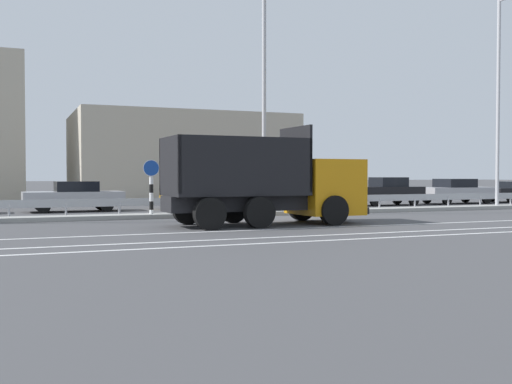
{
  "coord_description": "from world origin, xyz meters",
  "views": [
    {
      "loc": [
        -9.32,
        -21.37,
        1.75
      ],
      "look_at": [
        -0.53,
        0.27,
        1.08
      ],
      "focal_mm": 42.0,
      "sensor_mm": 36.0,
      "label": 1
    }
  ],
  "objects_px": {
    "parked_car_4": "(200,196)",
    "dump_truck": "(285,189)",
    "median_road_sign": "(151,188)",
    "parked_car_6": "(387,191)",
    "parked_car_5": "(298,194)",
    "parked_car_7": "(456,191)",
    "street_lamp_2": "(265,91)",
    "street_lamp_3": "(500,95)",
    "parked_car_3": "(74,196)"
  },
  "relations": [
    {
      "from": "dump_truck",
      "to": "street_lamp_2",
      "type": "distance_m",
      "value": 6.09
    },
    {
      "from": "parked_car_5",
      "to": "parked_car_7",
      "type": "height_order",
      "value": "parked_car_7"
    },
    {
      "from": "dump_truck",
      "to": "parked_car_3",
      "type": "xyz_separation_m",
      "value": [
        -6.32,
        10.39,
        -0.5
      ]
    },
    {
      "from": "street_lamp_3",
      "to": "dump_truck",
      "type": "bearing_deg",
      "value": -162.34
    },
    {
      "from": "street_lamp_3",
      "to": "median_road_sign",
      "type": "bearing_deg",
      "value": 179.9
    },
    {
      "from": "parked_car_4",
      "to": "parked_car_6",
      "type": "height_order",
      "value": "parked_car_6"
    },
    {
      "from": "parked_car_4",
      "to": "parked_car_5",
      "type": "height_order",
      "value": "parked_car_5"
    },
    {
      "from": "median_road_sign",
      "to": "parked_car_6",
      "type": "xyz_separation_m",
      "value": [
        14.78,
        5.1,
        -0.42
      ]
    },
    {
      "from": "street_lamp_2",
      "to": "parked_car_7",
      "type": "relative_size",
      "value": 1.99
    },
    {
      "from": "median_road_sign",
      "to": "parked_car_4",
      "type": "relative_size",
      "value": 0.6
    },
    {
      "from": "street_lamp_3",
      "to": "parked_car_4",
      "type": "distance_m",
      "value": 16.32
    },
    {
      "from": "street_lamp_3",
      "to": "parked_car_7",
      "type": "relative_size",
      "value": 2.23
    },
    {
      "from": "street_lamp_3",
      "to": "parked_car_6",
      "type": "height_order",
      "value": "street_lamp_3"
    },
    {
      "from": "dump_truck",
      "to": "street_lamp_3",
      "type": "relative_size",
      "value": 0.66
    },
    {
      "from": "dump_truck",
      "to": "street_lamp_2",
      "type": "xyz_separation_m",
      "value": [
        1.07,
        4.36,
        4.11
      ]
    },
    {
      "from": "parked_car_6",
      "to": "parked_car_4",
      "type": "bearing_deg",
      "value": 85.66
    },
    {
      "from": "parked_car_7",
      "to": "street_lamp_3",
      "type": "bearing_deg",
      "value": -19.46
    },
    {
      "from": "parked_car_6",
      "to": "parked_car_7",
      "type": "height_order",
      "value": "parked_car_6"
    },
    {
      "from": "dump_truck",
      "to": "parked_car_3",
      "type": "height_order",
      "value": "dump_truck"
    },
    {
      "from": "parked_car_6",
      "to": "dump_truck",
      "type": "bearing_deg",
      "value": 130.89
    },
    {
      "from": "parked_car_5",
      "to": "parked_car_4",
      "type": "bearing_deg",
      "value": 81.8
    },
    {
      "from": "median_road_sign",
      "to": "street_lamp_3",
      "type": "height_order",
      "value": "street_lamp_3"
    },
    {
      "from": "parked_car_3",
      "to": "parked_car_4",
      "type": "xyz_separation_m",
      "value": [
        6.27,
        0.0,
        -0.08
      ]
    },
    {
      "from": "parked_car_7",
      "to": "parked_car_4",
      "type": "bearing_deg",
      "value": -92.15
    },
    {
      "from": "street_lamp_3",
      "to": "parked_car_5",
      "type": "height_order",
      "value": "street_lamp_3"
    },
    {
      "from": "median_road_sign",
      "to": "street_lamp_3",
      "type": "xyz_separation_m",
      "value": [
        18.11,
        -0.03,
        4.65
      ]
    },
    {
      "from": "median_road_sign",
      "to": "parked_car_3",
      "type": "distance_m",
      "value": 6.34
    },
    {
      "from": "parked_car_4",
      "to": "dump_truck",
      "type": "bearing_deg",
      "value": -176.81
    },
    {
      "from": "parked_car_3",
      "to": "parked_car_6",
      "type": "relative_size",
      "value": 1.1
    },
    {
      "from": "parked_car_5",
      "to": "dump_truck",
      "type": "bearing_deg",
      "value": 148.15
    },
    {
      "from": "street_lamp_2",
      "to": "parked_car_7",
      "type": "bearing_deg",
      "value": 20.16
    },
    {
      "from": "median_road_sign",
      "to": "dump_truck",
      "type": "bearing_deg",
      "value": -49.95
    },
    {
      "from": "parked_car_3",
      "to": "parked_car_5",
      "type": "bearing_deg",
      "value": -94.11
    },
    {
      "from": "parked_car_5",
      "to": "parked_car_6",
      "type": "bearing_deg",
      "value": -96.08
    },
    {
      "from": "street_lamp_2",
      "to": "parked_car_3",
      "type": "relative_size",
      "value": 2.09
    },
    {
      "from": "parked_car_5",
      "to": "parked_car_7",
      "type": "distance_m",
      "value": 10.73
    },
    {
      "from": "median_road_sign",
      "to": "parked_car_6",
      "type": "distance_m",
      "value": 15.64
    },
    {
      "from": "street_lamp_3",
      "to": "parked_car_4",
      "type": "height_order",
      "value": "street_lamp_3"
    },
    {
      "from": "dump_truck",
      "to": "street_lamp_2",
      "type": "height_order",
      "value": "street_lamp_2"
    },
    {
      "from": "street_lamp_2",
      "to": "parked_car_5",
      "type": "xyz_separation_m",
      "value": [
        4.32,
        5.57,
        -4.61
      ]
    },
    {
      "from": "street_lamp_3",
      "to": "parked_car_7",
      "type": "height_order",
      "value": "street_lamp_3"
    },
    {
      "from": "parked_car_3",
      "to": "parked_car_6",
      "type": "xyz_separation_m",
      "value": [
        17.25,
        -0.72,
        0.07
      ]
    },
    {
      "from": "parked_car_3",
      "to": "parked_car_7",
      "type": "height_order",
      "value": "parked_car_7"
    },
    {
      "from": "dump_truck",
      "to": "parked_car_7",
      "type": "relative_size",
      "value": 1.48
    },
    {
      "from": "street_lamp_2",
      "to": "parked_car_6",
      "type": "height_order",
      "value": "street_lamp_2"
    },
    {
      "from": "dump_truck",
      "to": "parked_car_6",
      "type": "xyz_separation_m",
      "value": [
        10.94,
        9.67,
        -0.43
      ]
    },
    {
      "from": "median_road_sign",
      "to": "parked_car_7",
      "type": "relative_size",
      "value": 0.49
    },
    {
      "from": "median_road_sign",
      "to": "parked_car_7",
      "type": "xyz_separation_m",
      "value": [
        19.96,
        5.31,
        -0.46
      ]
    },
    {
      "from": "street_lamp_2",
      "to": "street_lamp_3",
      "type": "xyz_separation_m",
      "value": [
        13.2,
        0.18,
        0.53
      ]
    },
    {
      "from": "street_lamp_3",
      "to": "parked_car_3",
      "type": "xyz_separation_m",
      "value": [
        -20.58,
        5.85,
        -5.14
      ]
    }
  ]
}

